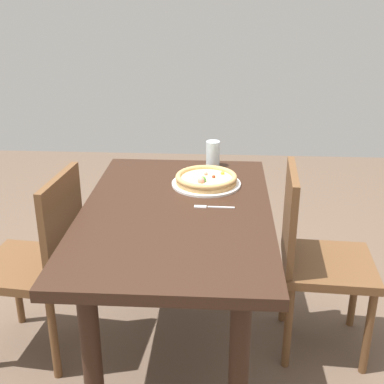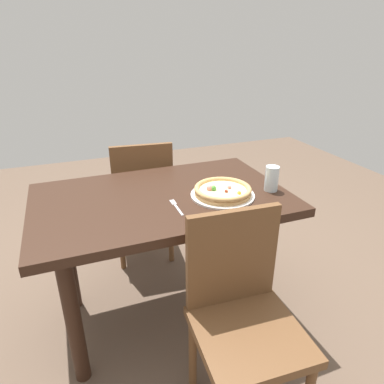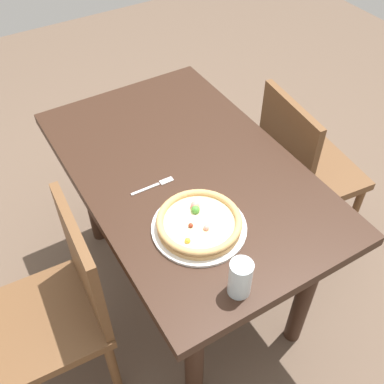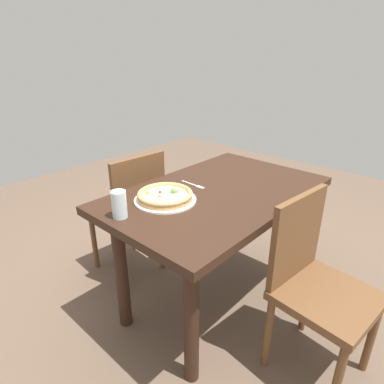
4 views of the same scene
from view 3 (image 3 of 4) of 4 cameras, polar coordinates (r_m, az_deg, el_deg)
The scene contains 8 objects.
ground_plane at distance 2.28m, azimuth -0.59°, elevation -10.96°, with size 6.00×6.00×0.00m, color brown.
dining_table at distance 1.78m, azimuth -0.74°, elevation 0.35°, with size 1.23×0.77×0.75m.
chair_near at distance 1.71m, azimuth -16.29°, elevation -13.69°, with size 0.42×0.42×0.87m.
chair_far at distance 2.15m, azimuth 13.62°, elevation 2.81°, with size 0.44×0.44×0.87m.
plate at distance 1.49m, azimuth 0.89°, elevation -4.47°, with size 0.31×0.31×0.01m, color white.
pizza at distance 1.47m, azimuth 0.89°, elevation -3.82°, with size 0.28×0.28×0.05m.
fork at distance 1.64m, azimuth -4.53°, elevation 0.88°, with size 0.02×0.17×0.00m.
drinking_glass at distance 1.31m, azimuth 6.05°, elevation -10.66°, with size 0.07×0.07×0.13m, color silver.
Camera 3 is at (1.09, -0.62, 1.90)m, focal length 42.65 mm.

